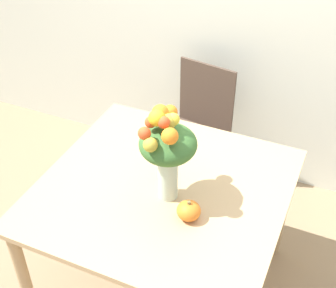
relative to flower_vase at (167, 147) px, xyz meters
The scene contains 5 objects.
ground_plane 1.06m from the flower_vase, 131.87° to the left, with size 12.00×12.00×0.00m, color #8E7556.
dining_table 0.39m from the flower_vase, 131.87° to the left, with size 1.17×1.13×0.77m.
flower_vase is the anchor object (origin of this frame).
pumpkin 0.30m from the flower_vase, 32.58° to the right, with size 0.11×0.11×0.10m.
dining_chair_near_window 1.12m from the flower_vase, 102.28° to the left, with size 0.48×0.48×0.91m.
Camera 1 is at (0.70, -1.52, 2.31)m, focal length 50.00 mm.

